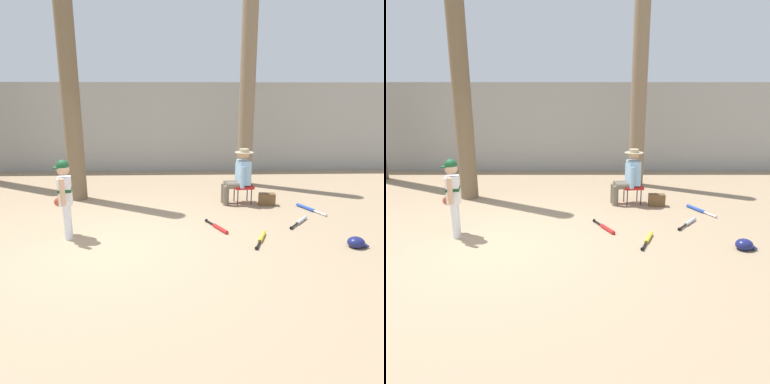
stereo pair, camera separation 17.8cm
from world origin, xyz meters
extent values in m
plane|color=#9E8466|center=(0.00, 0.00, 0.00)|extent=(60.00, 60.00, 0.00)
cube|color=#9E9E99|center=(0.00, 6.13, 1.35)|extent=(18.00, 0.36, 2.70)
cylinder|color=brown|center=(-1.30, 2.82, 2.82)|extent=(0.39, 0.39, 5.65)
cone|color=brown|center=(-1.30, 2.82, 0.00)|extent=(0.65, 0.65, 0.23)
cylinder|color=#7F6B51|center=(2.75, 4.12, 2.99)|extent=(0.39, 0.39, 5.97)
cone|color=#7F6B51|center=(2.75, 4.12, 0.00)|extent=(0.66, 0.66, 0.23)
cylinder|color=white|center=(-0.80, 0.37, 0.29)|extent=(0.12, 0.12, 0.58)
cylinder|color=white|center=(-0.84, 0.55, 0.29)|extent=(0.12, 0.12, 0.58)
cube|color=white|center=(-0.82, 0.46, 0.80)|extent=(0.27, 0.34, 0.44)
cube|color=#144723|center=(-0.82, 0.46, 0.82)|extent=(0.28, 0.35, 0.05)
sphere|color=tan|center=(-0.82, 0.46, 1.15)|extent=(0.20, 0.20, 0.20)
sphere|color=#144723|center=(-0.82, 0.46, 1.21)|extent=(0.19, 0.19, 0.19)
cube|color=#144723|center=(-0.91, 0.44, 1.19)|extent=(0.13, 0.16, 0.02)
cylinder|color=tan|center=(-0.78, 0.22, 0.84)|extent=(0.10, 0.10, 0.42)
cylinder|color=tan|center=(-0.91, 0.66, 0.72)|extent=(0.10, 0.10, 0.40)
ellipsoid|color=#AD472D|center=(-0.97, 0.66, 0.56)|extent=(0.24, 0.17, 0.18)
cube|color=red|center=(2.40, 2.34, 0.38)|extent=(0.44, 0.44, 0.06)
cylinder|color=#333338|center=(2.27, 2.17, 0.19)|extent=(0.02, 0.02, 0.38)
cylinder|color=#333338|center=(2.24, 2.47, 0.19)|extent=(0.02, 0.02, 0.38)
cylinder|color=#333338|center=(2.57, 2.21, 0.19)|extent=(0.02, 0.02, 0.38)
cylinder|color=#333338|center=(2.53, 2.51, 0.19)|extent=(0.02, 0.02, 0.38)
cylinder|color=#6B6051|center=(2.02, 2.19, 0.21)|extent=(0.13, 0.13, 0.43)
cylinder|color=#6B6051|center=(1.99, 2.39, 0.21)|extent=(0.13, 0.13, 0.43)
cylinder|color=#6B6051|center=(2.22, 2.22, 0.43)|extent=(0.41, 0.19, 0.15)
cylinder|color=#6B6051|center=(2.19, 2.42, 0.43)|extent=(0.41, 0.19, 0.15)
cube|color=#8CB7D8|center=(2.40, 2.34, 0.69)|extent=(0.28, 0.39, 0.52)
cylinder|color=#8CB7D8|center=(2.35, 2.11, 0.63)|extent=(0.10, 0.10, 0.46)
cylinder|color=#8CB7D8|center=(2.30, 2.55, 0.63)|extent=(0.10, 0.10, 0.46)
sphere|color=tan|center=(2.40, 2.34, 1.09)|extent=(0.22, 0.22, 0.22)
cylinder|color=tan|center=(2.40, 2.34, 1.12)|extent=(0.40, 0.40, 0.02)
cylinder|color=tan|center=(2.40, 2.34, 1.16)|extent=(0.20, 0.20, 0.09)
cube|color=brown|center=(2.90, 2.17, 0.13)|extent=(0.35, 0.21, 0.26)
cylinder|color=yellow|center=(2.38, 0.30, 0.03)|extent=(0.22, 0.42, 0.07)
cylinder|color=black|center=(2.24, -0.03, 0.03)|extent=(0.14, 0.28, 0.03)
cylinder|color=black|center=(2.19, -0.16, 0.03)|extent=(0.06, 0.04, 0.06)
cylinder|color=#B7BCC6|center=(3.29, 1.08, 0.03)|extent=(0.32, 0.38, 0.07)
cylinder|color=black|center=(3.07, 0.79, 0.03)|extent=(0.20, 0.25, 0.03)
cylinder|color=black|center=(2.98, 0.68, 0.03)|extent=(0.05, 0.05, 0.06)
cylinder|color=#2347AD|center=(3.64, 1.86, 0.03)|extent=(0.26, 0.46, 0.07)
cylinder|color=silver|center=(3.81, 1.50, 0.03)|extent=(0.16, 0.30, 0.03)
cylinder|color=silver|center=(3.87, 1.35, 0.03)|extent=(0.06, 0.04, 0.06)
cylinder|color=red|center=(1.73, 0.69, 0.03)|extent=(0.24, 0.41, 0.07)
cylinder|color=black|center=(1.58, 1.00, 0.03)|extent=(0.15, 0.27, 0.03)
cylinder|color=black|center=(1.52, 1.13, 0.03)|extent=(0.06, 0.04, 0.06)
ellipsoid|color=navy|center=(3.75, -0.10, 0.08)|extent=(0.26, 0.24, 0.18)
cube|color=navy|center=(3.88, -0.10, 0.04)|extent=(0.11, 0.13, 0.02)
camera|label=1|loc=(1.04, -5.10, 2.24)|focal=33.10mm
camera|label=2|loc=(1.22, -5.10, 2.24)|focal=33.10mm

